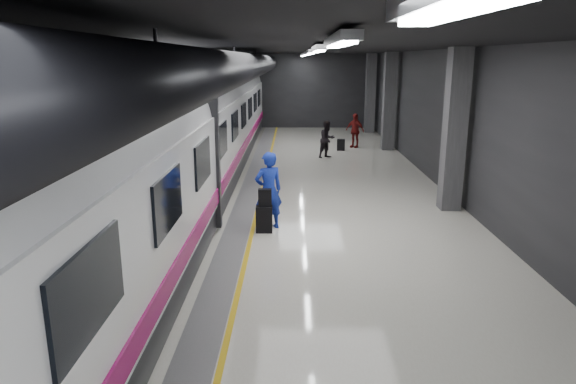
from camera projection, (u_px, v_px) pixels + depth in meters
ground at (290, 230)px, 12.90m from camera, size 40.00×40.00×0.00m
platform_hall at (279, 85)px, 12.94m from camera, size 10.02×40.02×4.51m
train at (156, 149)px, 12.41m from camera, size 3.05×38.00×4.05m
traveler_main at (269, 191)px, 12.85m from camera, size 0.85×0.72×1.97m
suitcase_main at (264, 219)px, 12.71m from camera, size 0.41×0.26×0.66m
shoulder_bag at (265, 198)px, 12.60m from camera, size 0.33×0.18×0.43m
traveler_far_a at (327, 139)px, 22.17m from camera, size 1.00×0.97×1.62m
traveler_far_b at (355, 131)px, 24.82m from camera, size 1.02×0.88×1.65m
suitcase_far at (341, 145)px, 24.12m from camera, size 0.39×0.27×0.54m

